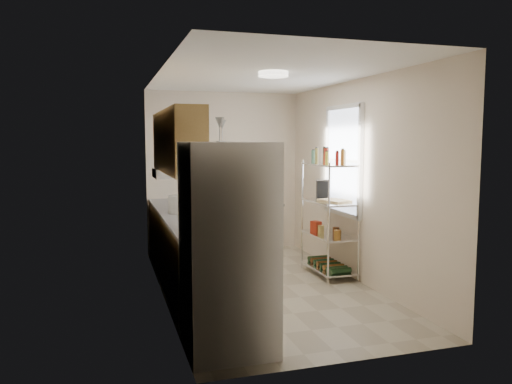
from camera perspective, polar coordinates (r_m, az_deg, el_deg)
room at (r=6.08m, az=1.05°, el=0.98°), size 2.52×4.42×2.62m
counter_run at (r=6.42m, az=-8.07°, el=-6.46°), size 0.63×3.51×0.90m
upper_cabinets at (r=5.91m, az=-9.07°, el=5.72°), size 0.33×2.20×0.72m
range_hood at (r=6.73m, az=-9.47°, el=2.16°), size 0.50×0.60×0.12m
window at (r=6.85m, az=9.96°, el=3.55°), size 0.06×1.00×1.46m
bakers_rack at (r=6.74m, az=8.43°, el=-0.23°), size 0.45×0.90×1.73m
ceiling_dome at (r=5.81m, az=2.00°, el=13.29°), size 0.34×0.34×0.05m
refrigerator at (r=4.32m, az=-3.24°, el=-6.37°), size 0.75×0.75×1.81m
wine_glass_a at (r=4.04m, az=-4.18°, el=7.11°), size 0.07×0.07×0.20m
wine_glass_b at (r=4.40m, az=-3.89°, el=6.99°), size 0.07×0.07×0.19m
rice_cooker at (r=6.42m, az=-8.77°, el=-1.39°), size 0.28×0.28×0.23m
frying_pan_large at (r=6.56m, az=-8.58°, el=-2.04°), size 0.26×0.26×0.04m
frying_pan_small at (r=6.94m, az=-8.72°, el=-1.60°), size 0.31×0.31×0.05m
cutting_board at (r=6.71m, az=9.06°, el=-0.99°), size 0.42×0.48×0.03m
espresso_machine at (r=7.05m, az=7.57°, el=0.37°), size 0.22×0.27×0.27m
storage_bag at (r=6.93m, az=6.86°, el=-3.96°), size 0.13×0.16×0.15m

